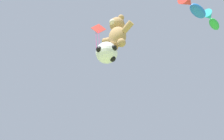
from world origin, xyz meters
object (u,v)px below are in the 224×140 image
object	(u,v)px
fish_kite_cobalt	(193,6)
fish_kite_emerald	(212,20)
teddy_bear_kite	(117,33)
soccer_ball_kite	(107,53)
diamond_kite	(98,31)

from	to	relation	value
fish_kite_cobalt	fish_kite_emerald	distance (m)	1.97
fish_kite_emerald	teddy_bear_kite	bearing A→B (deg)	-120.68
soccer_ball_kite	fish_kite_emerald	size ratio (longest dim) A/B	0.65
teddy_bear_kite	soccer_ball_kite	size ratio (longest dim) A/B	1.78
teddy_bear_kite	diamond_kite	size ratio (longest dim) A/B	0.92
teddy_bear_kite	diamond_kite	bearing A→B (deg)	162.60
soccer_ball_kite	fish_kite_cobalt	bearing A→B (deg)	46.26
fish_kite_cobalt	fish_kite_emerald	xyz separation A→B (m)	(0.18, 1.95, 0.24)
fish_kite_cobalt	diamond_kite	size ratio (longest dim) A/B	0.93
fish_kite_cobalt	diamond_kite	bearing A→B (deg)	-154.70
diamond_kite	teddy_bear_kite	bearing A→B (deg)	-17.40
soccer_ball_kite	fish_kite_cobalt	xyz separation A→B (m)	(3.26, 3.40, 3.38)
teddy_bear_kite	soccer_ball_kite	world-z (taller)	teddy_bear_kite
soccer_ball_kite	fish_kite_emerald	world-z (taller)	fish_kite_emerald
teddy_bear_kite	soccer_ball_kite	distance (m)	1.29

